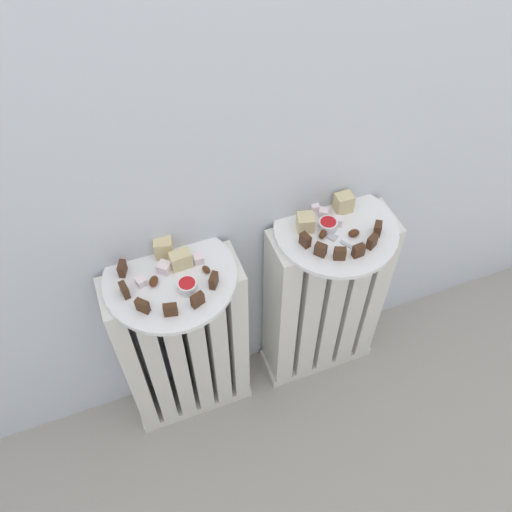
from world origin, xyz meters
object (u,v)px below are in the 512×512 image
object	(u,v)px
plate_left	(170,277)
fork	(343,243)
jam_bowl_left	(187,286)
plate_right	(336,229)
radiator_left	(184,348)
radiator_right	(323,303)
jam_bowl_right	(328,224)

from	to	relation	value
plate_left	fork	bearing A→B (deg)	-7.18
plate_left	jam_bowl_left	distance (m)	0.06
plate_right	fork	world-z (taller)	fork
radiator_left	jam_bowl_left	bearing A→B (deg)	-62.64
radiator_right	jam_bowl_left	size ratio (longest dim) A/B	13.75
radiator_right	radiator_left	bearing A→B (deg)	180.00
jam_bowl_left	jam_bowl_right	bearing A→B (deg)	9.09
radiator_left	jam_bowl_left	world-z (taller)	jam_bowl_left
radiator_right	jam_bowl_right	xyz separation A→B (m)	(-0.02, 0.01, 0.33)
radiator_right	jam_bowl_right	size ratio (longest dim) A/B	13.15
jam_bowl_right	radiator_left	bearing A→B (deg)	-179.19
radiator_left	fork	distance (m)	0.51
jam_bowl_left	fork	bearing A→B (deg)	0.26
plate_left	jam_bowl_right	distance (m)	0.39
jam_bowl_left	fork	xyz separation A→B (m)	(0.37, 0.00, -0.01)
plate_left	jam_bowl_right	world-z (taller)	jam_bowl_right
radiator_right	plate_left	distance (m)	0.51
plate_left	jam_bowl_left	size ratio (longest dim) A/B	6.87
plate_right	jam_bowl_right	bearing A→B (deg)	164.79
radiator_left	plate_left	xyz separation A→B (m)	(0.00, -0.00, 0.31)
plate_left	fork	world-z (taller)	fork
radiator_left	plate_left	size ratio (longest dim) A/B	2.00
radiator_right	plate_right	distance (m)	0.31
plate_left	jam_bowl_left	world-z (taller)	jam_bowl_left
radiator_right	jam_bowl_left	distance (m)	0.50
radiator_right	jam_bowl_left	xyz separation A→B (m)	(-0.38, -0.05, 0.33)
radiator_left	jam_bowl_right	bearing A→B (deg)	0.81
plate_left	fork	size ratio (longest dim) A/B	3.31
jam_bowl_left	jam_bowl_right	xyz separation A→B (m)	(0.36, 0.06, -0.00)
jam_bowl_left	plate_right	bearing A→B (deg)	7.80
radiator_right	fork	world-z (taller)	fork
fork	jam_bowl_left	bearing A→B (deg)	-179.74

